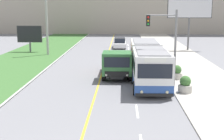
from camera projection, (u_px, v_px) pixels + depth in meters
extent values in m
cube|color=silver|center=(137.00, 111.00, 18.30)|extent=(0.12, 2.40, 0.01)
cube|color=silver|center=(134.00, 90.00, 22.81)|extent=(0.12, 2.40, 0.01)
cube|color=silver|center=(132.00, 76.00, 27.31)|extent=(0.12, 2.40, 0.01)
cube|color=silver|center=(131.00, 67.00, 31.82)|extent=(0.12, 2.40, 0.01)
cube|color=silver|center=(130.00, 59.00, 36.32)|extent=(0.12, 2.40, 0.01)
cube|color=silver|center=(129.00, 53.00, 40.82)|extent=(0.12, 2.40, 0.01)
cube|color=silver|center=(129.00, 49.00, 45.33)|extent=(0.12, 2.40, 0.01)
cube|color=silver|center=(128.00, 45.00, 49.83)|extent=(0.12, 2.40, 0.01)
cube|color=white|center=(151.00, 69.00, 22.73)|extent=(2.53, 5.47, 2.58)
cube|color=#2D519E|center=(151.00, 81.00, 22.92)|extent=(2.55, 5.49, 0.70)
cube|color=black|center=(151.00, 64.00, 22.65)|extent=(2.56, 5.03, 0.90)
cube|color=gray|center=(151.00, 51.00, 22.47)|extent=(2.15, 4.92, 0.08)
cube|color=white|center=(145.00, 55.00, 28.97)|extent=(2.53, 5.47, 2.58)
cube|color=#2D519E|center=(145.00, 65.00, 29.15)|extent=(2.55, 5.49, 0.70)
cube|color=black|center=(145.00, 51.00, 28.89)|extent=(2.56, 5.03, 0.90)
cube|color=gray|center=(145.00, 41.00, 28.70)|extent=(2.15, 4.92, 0.08)
cube|color=#474747|center=(148.00, 61.00, 25.85)|extent=(2.33, 0.90, 2.38)
cube|color=black|center=(155.00, 71.00, 19.96)|extent=(2.23, 0.04, 0.95)
cube|color=black|center=(154.00, 95.00, 20.27)|extent=(2.48, 0.06, 0.20)
sphere|color=#F4EAB2|center=(142.00, 92.00, 20.24)|extent=(0.20, 0.20, 0.20)
sphere|color=#F4EAB2|center=(167.00, 92.00, 20.19)|extent=(0.20, 0.20, 0.20)
cube|color=white|center=(155.00, 60.00, 19.81)|extent=(1.39, 0.04, 0.28)
cylinder|color=black|center=(135.00, 88.00, 21.49)|extent=(0.28, 1.00, 1.00)
cylinder|color=black|center=(170.00, 88.00, 21.41)|extent=(0.28, 1.00, 1.00)
cylinder|color=black|center=(133.00, 78.00, 24.70)|extent=(0.28, 1.00, 1.00)
cylinder|color=black|center=(164.00, 78.00, 24.62)|extent=(0.28, 1.00, 1.00)
cylinder|color=black|center=(132.00, 65.00, 29.75)|extent=(0.28, 1.00, 1.00)
cylinder|color=black|center=(157.00, 66.00, 29.67)|extent=(0.28, 1.00, 1.00)
cube|color=black|center=(117.00, 70.00, 27.75)|extent=(1.07, 6.14, 0.20)
cube|color=#38753D|center=(117.00, 63.00, 25.71)|extent=(2.38, 2.39, 1.81)
cube|color=black|center=(117.00, 62.00, 24.47)|extent=(2.03, 0.04, 0.81)
cube|color=black|center=(117.00, 74.00, 24.65)|extent=(1.91, 0.06, 0.44)
sphere|color=silver|center=(106.00, 75.00, 24.68)|extent=(0.18, 0.18, 0.18)
sphere|color=silver|center=(127.00, 75.00, 24.63)|extent=(0.18, 0.18, 0.18)
cube|color=orange|center=(118.00, 66.00, 29.01)|extent=(2.26, 3.50, 0.12)
cube|color=orange|center=(106.00, 60.00, 28.93)|extent=(0.12, 3.50, 1.27)
cube|color=orange|center=(129.00, 60.00, 28.86)|extent=(0.12, 3.50, 1.27)
cube|color=orange|center=(117.00, 63.00, 27.24)|extent=(2.26, 0.12, 1.27)
cube|color=orange|center=(118.00, 57.00, 30.55)|extent=(2.26, 0.12, 1.27)
cube|color=orange|center=(117.00, 54.00, 27.09)|extent=(2.26, 0.12, 0.24)
cylinder|color=black|center=(104.00, 74.00, 25.70)|extent=(0.30, 1.04, 1.04)
cylinder|color=black|center=(130.00, 75.00, 25.63)|extent=(0.30, 1.04, 1.04)
cylinder|color=black|center=(106.00, 66.00, 29.23)|extent=(0.30, 1.04, 1.04)
cylinder|color=black|center=(129.00, 66.00, 29.16)|extent=(0.30, 1.04, 1.04)
cube|color=silver|center=(120.00, 45.00, 46.14)|extent=(1.80, 4.30, 0.61)
cube|color=black|center=(120.00, 40.00, 46.12)|extent=(1.53, 2.36, 0.65)
cylinder|color=black|center=(114.00, 47.00, 44.94)|extent=(0.18, 0.62, 0.62)
cylinder|color=black|center=(125.00, 47.00, 44.88)|extent=(0.18, 0.62, 0.62)
cylinder|color=black|center=(115.00, 45.00, 47.46)|extent=(0.18, 0.62, 0.62)
cylinder|color=black|center=(125.00, 45.00, 47.41)|extent=(0.18, 0.62, 0.62)
cylinder|color=#9E9E99|center=(46.00, 11.00, 38.48)|extent=(0.28, 0.28, 10.93)
cylinder|color=slate|center=(175.00, 49.00, 23.15)|extent=(0.16, 0.16, 5.81)
cylinder|color=slate|center=(161.00, 15.00, 22.68)|extent=(2.20, 0.10, 0.10)
cube|color=black|center=(148.00, 21.00, 22.80)|extent=(0.28, 0.24, 0.80)
sphere|color=red|center=(148.00, 17.00, 22.62)|extent=(0.14, 0.14, 0.14)
sphere|color=orange|center=(148.00, 21.00, 22.67)|extent=(0.14, 0.14, 0.14)
sphere|color=green|center=(148.00, 24.00, 22.72)|extent=(0.14, 0.14, 0.14)
cylinder|color=#59595B|center=(188.00, 34.00, 42.99)|extent=(0.24, 0.24, 4.55)
cube|color=#333333|center=(190.00, 9.00, 42.29)|extent=(6.02, 0.20, 2.53)
cube|color=silver|center=(190.00, 9.00, 42.19)|extent=(5.86, 0.02, 2.37)
cylinder|color=#59595B|center=(30.00, 47.00, 41.93)|extent=(0.24, 0.24, 1.38)
cube|color=#333333|center=(30.00, 34.00, 41.58)|extent=(3.32, 0.20, 2.22)
cube|color=black|center=(29.00, 34.00, 41.47)|extent=(3.16, 0.02, 2.06)
cylinder|color=#B7B2A8|center=(185.00, 89.00, 21.93)|extent=(0.97, 0.97, 0.54)
sphere|color=#3D6B33|center=(185.00, 81.00, 21.82)|extent=(0.78, 0.78, 0.78)
cylinder|color=#B7B2A8|center=(177.00, 76.00, 26.09)|extent=(0.97, 0.97, 0.51)
sphere|color=#3D6B33|center=(177.00, 70.00, 25.98)|extent=(0.77, 0.77, 0.77)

